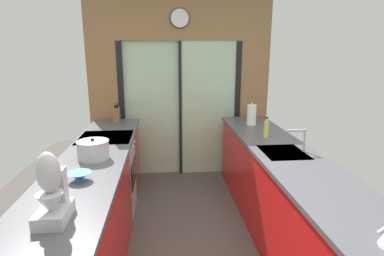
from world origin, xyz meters
TOP-DOWN VIEW (x-y plane):
  - ground_plane at (0.00, 0.60)m, footprint 5.04×7.60m
  - back_wall_unit at (0.00, 2.40)m, footprint 2.64×0.12m
  - left_counter_run at (-0.91, 0.13)m, footprint 0.62×3.80m
  - right_counter_run at (0.91, 0.30)m, footprint 0.62×3.80m
  - sink_faucet at (1.05, 0.55)m, footprint 0.19×0.02m
  - oven_range at (-0.91, 1.25)m, footprint 0.60×0.60m
  - mixing_bowl_far at (-0.89, 0.03)m, footprint 0.18×0.18m
  - knife_block at (-0.89, 2.03)m, footprint 0.08×0.14m
  - stand_mixer at (-0.89, -0.54)m, footprint 0.17×0.27m
  - stock_pot at (-0.89, 0.53)m, footprint 0.29×0.29m
  - soap_bottle at (0.89, 1.08)m, footprint 0.06×0.06m
  - paper_towel_roll at (0.89, 1.68)m, footprint 0.14×0.14m

SIDE VIEW (x-z plane):
  - ground_plane at x=0.00m, z-range -0.02..0.00m
  - oven_range at x=-0.91m, z-range 0.00..0.92m
  - right_counter_run at x=0.91m, z-range 0.00..0.92m
  - left_counter_run at x=-0.91m, z-range 0.01..0.93m
  - mixing_bowl_far at x=-0.89m, z-range 0.92..0.99m
  - stock_pot at x=-0.89m, z-range 0.91..1.10m
  - knife_block at x=-0.89m, z-range 0.89..1.15m
  - soap_bottle at x=0.89m, z-range 0.90..1.13m
  - paper_towel_roll at x=0.89m, z-range 0.90..1.20m
  - sink_faucet at x=1.05m, z-range 0.96..1.18m
  - stand_mixer at x=-0.89m, z-range 0.87..1.29m
  - back_wall_unit at x=0.00m, z-range 0.17..2.87m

